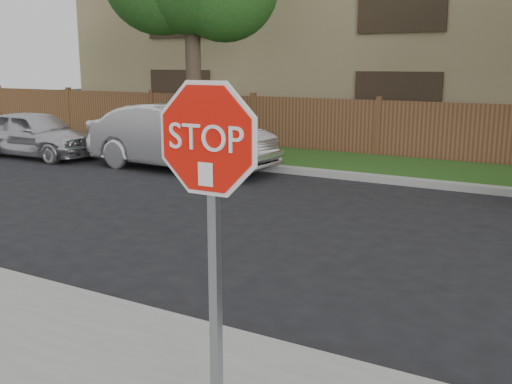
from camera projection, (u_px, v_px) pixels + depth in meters
The scene contains 4 objects.
ground at pixel (383, 378), 5.06m from camera, with size 90.00×90.00×0.00m, color black.
stop_sign at pixel (210, 189), 3.78m from camera, with size 1.01×0.13×2.55m.
sedan_far_left at pixel (36, 134), 16.69m from camera, with size 1.55×3.86×1.31m, color silver.
sedan_left at pixel (181, 137), 14.68m from camera, with size 1.71×4.91×1.62m, color silver.
Camera 1 is at (1.39, -4.53, 2.61)m, focal length 42.00 mm.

